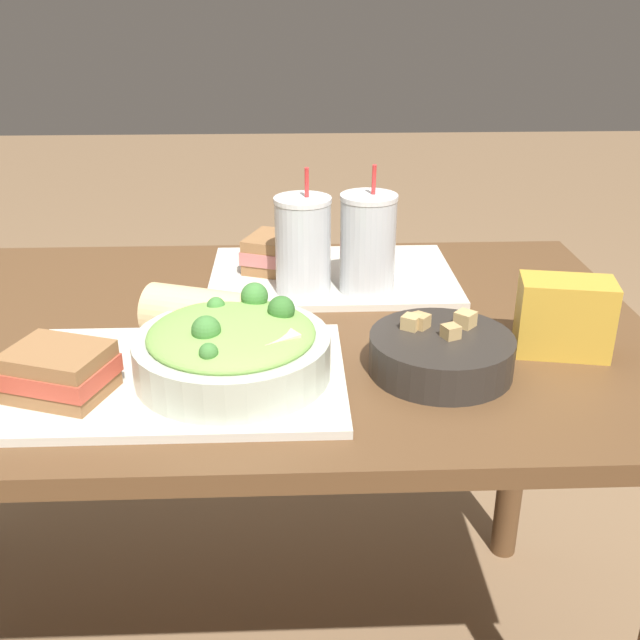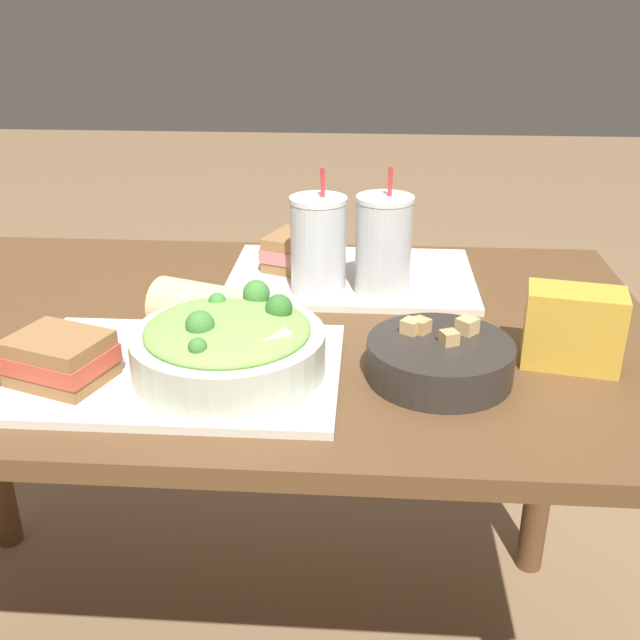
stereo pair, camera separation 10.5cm
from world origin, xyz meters
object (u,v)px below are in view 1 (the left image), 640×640
Objects in this scene: napkin_folded at (227,322)px; drink_cup_dark at (303,248)px; salad_bowl at (233,347)px; drink_cup_red at (368,247)px; soup_bowl at (441,352)px; sandwich_far at (280,253)px; sandwich_near at (59,372)px; chip_bag at (564,317)px; baguette_near at (199,315)px.

drink_cup_dark is at bearing 39.73° from napkin_folded.
drink_cup_red is (0.21, 0.30, 0.04)m from salad_bowl.
sandwich_far is at bearing 120.47° from soup_bowl.
sandwich_near reaches higher than napkin_folded.
sandwich_near is 0.69× the size of drink_cup_red.
drink_cup_red is 1.67× the size of napkin_folded.
sandwich_near is 1.05× the size of chip_bag.
soup_bowl is 0.45m from sandwich_far.
napkin_folded is (-0.50, 0.12, -0.05)m from chip_bag.
soup_bowl is 0.34m from drink_cup_dark.
drink_cup_dark is 0.44m from chip_bag.
baguette_near is (-0.34, 0.09, 0.02)m from soup_bowl.
salad_bowl is at bearing -108.54° from drink_cup_dark.
salad_bowl is at bearing 30.42° from sandwich_near.
baguette_near is 0.25m from drink_cup_dark.
salad_bowl is 0.13m from baguette_near.
drink_cup_red reaches higher than baguette_near.
baguette_near is 1.31× the size of napkin_folded.
napkin_folded is at bearing -90.53° from sandwich_far.
salad_bowl reaches higher than sandwich_near.
drink_cup_dark reaches higher than napkin_folded.
drink_cup_dark is 1.64× the size of napkin_folded.
sandwich_far is (0.12, 0.29, -0.01)m from baguette_near.
soup_bowl is at bearing -84.90° from baguette_near.
drink_cup_dark reaches higher than sandwich_near.
baguette_near is at bearing -144.95° from drink_cup_red.
soup_bowl is at bearing -29.27° from napkin_folded.
baguette_near is at bearing 116.76° from salad_bowl.
napkin_folded is (0.19, 0.24, -0.04)m from sandwich_near.
sandwich_near is (-0.22, -0.04, -0.01)m from salad_bowl.
sandwich_far is (-0.23, 0.38, 0.01)m from soup_bowl.
chip_bag is at bearing -31.09° from drink_cup_dark.
salad_bowl is at bearing -125.04° from drink_cup_red.
soup_bowl and sandwich_near have the same top height.
chip_bag is at bearing 15.41° from soup_bowl.
sandwich_far is at bearing 110.71° from drink_cup_dark.
salad_bowl is 2.01× the size of napkin_folded.
chip_bag is at bearing -74.29° from baguette_near.
drink_cup_red is at bearing 150.39° from chip_bag.
salad_bowl is 1.75× the size of sandwich_near.
soup_bowl is 0.20m from chip_bag.
salad_bowl reaches higher than napkin_folded.
drink_cup_dark is 0.11m from drink_cup_red.
napkin_folded is (-0.08, -0.21, -0.04)m from sandwich_far.
drink_cup_dark is (0.04, -0.11, 0.05)m from sandwich_far.
salad_bowl is 1.79× the size of sandwich_far.
drink_cup_red is (0.27, 0.19, 0.04)m from baguette_near.
chip_bag is (0.26, -0.22, -0.03)m from drink_cup_red.
baguette_near is 0.80× the size of drink_cup_dark.
napkin_folded is at bearing -1.47° from baguette_near.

